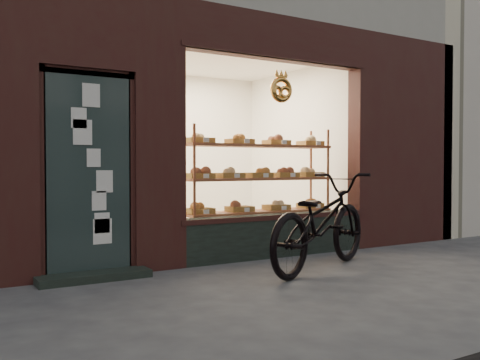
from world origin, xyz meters
TOP-DOWN VIEW (x-y plane):
  - ground at (0.00, 0.00)m, footprint 90.00×90.00m
  - display_shelf at (0.45, 2.55)m, footprint 2.20×0.45m
  - bicycle at (0.35, 1.13)m, footprint 2.21×1.48m

SIDE VIEW (x-z plane):
  - ground at x=0.00m, z-range 0.00..0.00m
  - bicycle at x=0.35m, z-range 0.00..1.10m
  - display_shelf at x=0.45m, z-range 0.02..1.72m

